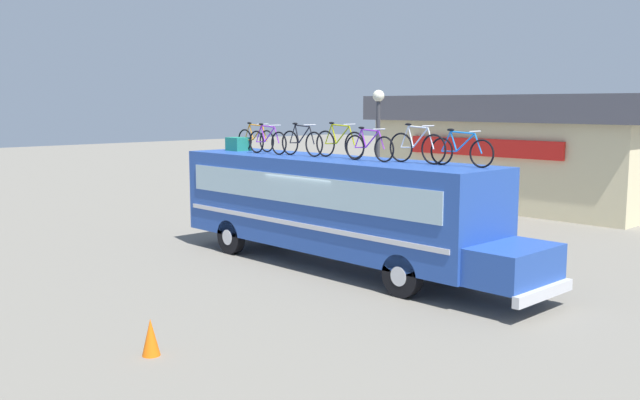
# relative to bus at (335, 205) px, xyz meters

# --- Properties ---
(ground_plane) EXTENTS (120.00, 120.00, 0.00)m
(ground_plane) POSITION_rel_bus_xyz_m (-0.22, 0.00, -1.68)
(ground_plane) COLOR slate
(bus) EXTENTS (11.36, 2.37, 2.92)m
(bus) POSITION_rel_bus_xyz_m (0.00, 0.00, 0.00)
(bus) COLOR #23479E
(bus) RESTS_ON ground
(luggage_bag_1) EXTENTS (0.61, 0.56, 0.41)m
(luggage_bag_1) POSITION_rel_bus_xyz_m (-4.30, 0.05, 1.44)
(luggage_bag_1) COLOR #1E7F66
(luggage_bag_1) RESTS_ON bus
(rooftop_bicycle_1) EXTENTS (1.72, 0.44, 0.88)m
(rooftop_bicycle_1) POSITION_rel_bus_xyz_m (-3.65, 0.22, 1.61)
(rooftop_bicycle_1) COLOR black
(rooftop_bicycle_1) RESTS_ON bus
(rooftop_bicycle_2) EXTENTS (1.67, 0.44, 0.88)m
(rooftop_bicycle_2) POSITION_rel_bus_xyz_m (-2.53, -0.24, 1.61)
(rooftop_bicycle_2) COLOR black
(rooftop_bicycle_2) RESTS_ON bus
(rooftop_bicycle_3) EXTENTS (1.68, 0.44, 0.91)m
(rooftop_bicycle_3) POSITION_rel_bus_xyz_m (-1.26, -0.06, 1.62)
(rooftop_bicycle_3) COLOR black
(rooftop_bicycle_3) RESTS_ON bus
(rooftop_bicycle_4) EXTENTS (1.80, 0.44, 0.95)m
(rooftop_bicycle_4) POSITION_rel_bus_xyz_m (-0.06, 0.20, 1.63)
(rooftop_bicycle_4) COLOR black
(rooftop_bicycle_4) RESTS_ON bus
(rooftop_bicycle_5) EXTENTS (1.63, 0.44, 0.86)m
(rooftop_bicycle_5) POSITION_rel_bus_xyz_m (1.22, -0.03, 1.60)
(rooftop_bicycle_5) COLOR black
(rooftop_bicycle_5) RESTS_ON bus
(rooftop_bicycle_6) EXTENTS (1.72, 0.44, 0.96)m
(rooftop_bicycle_6) POSITION_rel_bus_xyz_m (2.46, 0.30, 1.64)
(rooftop_bicycle_6) COLOR black
(rooftop_bicycle_6) RESTS_ON bus
(rooftop_bicycle_7) EXTENTS (1.74, 0.44, 0.86)m
(rooftop_bicycle_7) POSITION_rel_bus_xyz_m (3.69, 0.37, 1.60)
(rooftop_bicycle_7) COLOR black
(rooftop_bicycle_7) RESTS_ON bus
(roadside_building) EXTENTS (12.64, 9.25, 4.71)m
(roadside_building) POSITION_rel_bus_xyz_m (-2.85, 15.56, 0.74)
(roadside_building) COLOR beige
(roadside_building) RESTS_ON ground
(traffic_cone) EXTENTS (0.32, 0.32, 0.66)m
(traffic_cone) POSITION_rel_bus_xyz_m (2.55, -7.07, -1.35)
(traffic_cone) COLOR orange
(traffic_cone) RESTS_ON ground
(street_lamp) EXTENTS (0.39, 0.39, 4.81)m
(street_lamp) POSITION_rel_bus_xyz_m (-2.71, 4.72, 1.53)
(street_lamp) COLOR #38383D
(street_lamp) RESTS_ON ground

